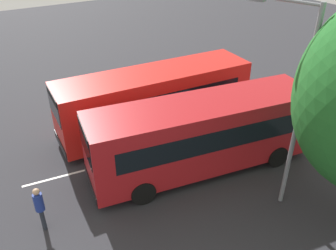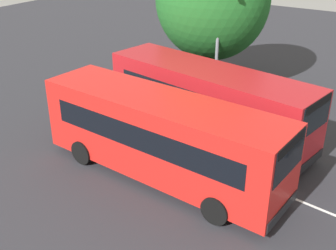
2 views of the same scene
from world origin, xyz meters
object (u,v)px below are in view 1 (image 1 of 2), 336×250
object	(u,v)px
bus_far_left	(155,99)
pedestrian	(39,205)
bus_center_left	(203,133)
street_lamp	(295,99)

from	to	relation	value
bus_far_left	pedestrian	distance (m)	7.64
bus_center_left	street_lamp	distance (m)	4.21
pedestrian	street_lamp	distance (m)	9.24
pedestrian	street_lamp	bearing A→B (deg)	-24.96
bus_far_left	bus_center_left	size ratio (longest dim) A/B	0.99
pedestrian	street_lamp	size ratio (longest dim) A/B	0.24
street_lamp	bus_center_left	bearing A→B (deg)	5.91
bus_far_left	bus_center_left	distance (m)	3.79
bus_far_left	bus_center_left	world-z (taller)	same
bus_far_left	bus_center_left	bearing A→B (deg)	95.44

